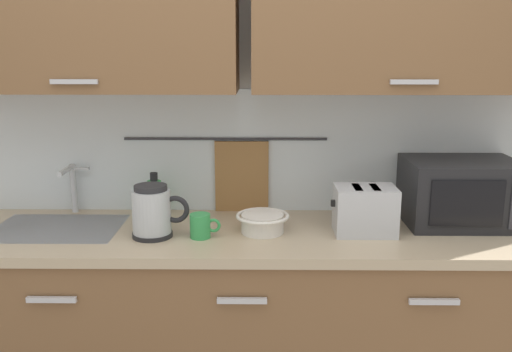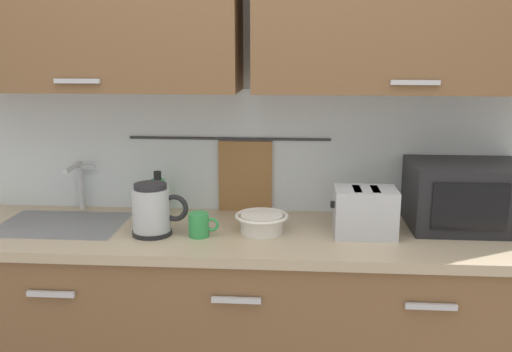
{
  "view_description": "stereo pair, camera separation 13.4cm",
  "coord_description": "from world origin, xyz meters",
  "px_view_note": "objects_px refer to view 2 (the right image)",
  "views": [
    {
      "loc": [
        0.07,
        -1.84,
        1.63
      ],
      "look_at": [
        0.05,
        0.33,
        1.12
      ],
      "focal_mm": 38.82,
      "sensor_mm": 36.0,
      "label": 1
    },
    {
      "loc": [
        0.21,
        -1.84,
        1.63
      ],
      "look_at": [
        0.05,
        0.33,
        1.12
      ],
      "focal_mm": 38.82,
      "sensor_mm": 36.0,
      "label": 2
    }
  ],
  "objects_px": {
    "microwave": "(466,195)",
    "mug_near_sink": "(200,225)",
    "mixing_bowl": "(262,222)",
    "dish_soap_bottle": "(158,196)",
    "toaster": "(365,212)",
    "electric_kettle": "(152,210)"
  },
  "relations": [
    {
      "from": "mug_near_sink",
      "to": "electric_kettle",
      "type": "bearing_deg",
      "value": 177.22
    },
    {
      "from": "electric_kettle",
      "to": "toaster",
      "type": "relative_size",
      "value": 0.89
    },
    {
      "from": "dish_soap_bottle",
      "to": "mug_near_sink",
      "type": "xyz_separation_m",
      "value": [
        0.23,
        -0.28,
        -0.04
      ]
    },
    {
      "from": "dish_soap_bottle",
      "to": "toaster",
      "type": "xyz_separation_m",
      "value": [
        0.88,
        -0.22,
        0.01
      ]
    },
    {
      "from": "microwave",
      "to": "mug_near_sink",
      "type": "bearing_deg",
      "value": -169.55
    },
    {
      "from": "microwave",
      "to": "electric_kettle",
      "type": "xyz_separation_m",
      "value": [
        -1.26,
        -0.19,
        -0.03
      ]
    },
    {
      "from": "microwave",
      "to": "mixing_bowl",
      "type": "height_order",
      "value": "microwave"
    },
    {
      "from": "microwave",
      "to": "mug_near_sink",
      "type": "xyz_separation_m",
      "value": [
        -1.07,
        -0.2,
        -0.09
      ]
    },
    {
      "from": "microwave",
      "to": "mixing_bowl",
      "type": "xyz_separation_m",
      "value": [
        -0.83,
        -0.13,
        -0.09
      ]
    },
    {
      "from": "dish_soap_bottle",
      "to": "electric_kettle",
      "type": "bearing_deg",
      "value": -80.62
    },
    {
      "from": "microwave",
      "to": "toaster",
      "type": "distance_m",
      "value": 0.45
    },
    {
      "from": "microwave",
      "to": "dish_soap_bottle",
      "type": "relative_size",
      "value": 2.35
    },
    {
      "from": "dish_soap_bottle",
      "to": "toaster",
      "type": "height_order",
      "value": "dish_soap_bottle"
    },
    {
      "from": "mixing_bowl",
      "to": "dish_soap_bottle",
      "type": "bearing_deg",
      "value": 155.49
    },
    {
      "from": "microwave",
      "to": "toaster",
      "type": "xyz_separation_m",
      "value": [
        -0.42,
        -0.14,
        -0.04
      ]
    },
    {
      "from": "mixing_bowl",
      "to": "electric_kettle",
      "type": "bearing_deg",
      "value": -172.62
    },
    {
      "from": "electric_kettle",
      "to": "mug_near_sink",
      "type": "height_order",
      "value": "electric_kettle"
    },
    {
      "from": "microwave",
      "to": "mixing_bowl",
      "type": "distance_m",
      "value": 0.85
    },
    {
      "from": "electric_kettle",
      "to": "mug_near_sink",
      "type": "bearing_deg",
      "value": -2.78
    },
    {
      "from": "toaster",
      "to": "electric_kettle",
      "type": "bearing_deg",
      "value": -176.37
    },
    {
      "from": "electric_kettle",
      "to": "mug_near_sink",
      "type": "distance_m",
      "value": 0.2
    },
    {
      "from": "mug_near_sink",
      "to": "mixing_bowl",
      "type": "height_order",
      "value": "mug_near_sink"
    }
  ]
}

